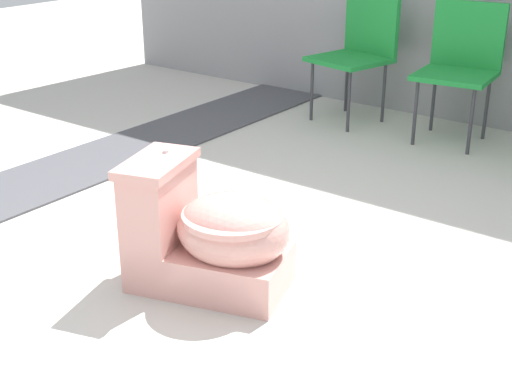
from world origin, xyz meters
name	(u,v)px	position (x,y,z in m)	size (l,w,h in m)	color
ground_plane	(195,284)	(0.00, 0.00, 0.00)	(14.00, 14.00, 0.00)	beige
gravel_strip	(67,171)	(-1.39, 0.50, 0.01)	(0.56, 8.00, 0.01)	#4C4C51
toilet	(210,235)	(0.06, 0.03, 0.22)	(0.71, 0.54, 0.52)	#E09E93
folding_chair_left	(360,44)	(-0.61, 2.38, 0.51)	(0.53, 0.53, 0.83)	#1E8C38
folding_chair_middle	(462,57)	(0.09, 2.38, 0.51)	(0.48, 0.48, 0.83)	#1E8C38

